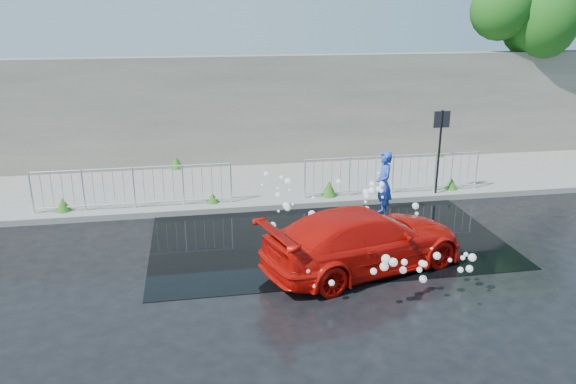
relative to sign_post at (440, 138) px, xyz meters
name	(u,v)px	position (x,y,z in m)	size (l,w,h in m)	color
ground	(312,255)	(-4.20, -3.10, -1.72)	(90.00, 90.00, 0.00)	black
pavement	(277,183)	(-4.20, 1.90, -1.65)	(30.00, 4.00, 0.15)	slate
curb	(289,206)	(-4.20, -0.10, -1.64)	(30.00, 0.25, 0.16)	slate
retaining_wall	(267,110)	(-4.20, 4.10, 0.18)	(30.00, 0.60, 3.50)	#635D53
puddle	(324,236)	(-3.70, -2.10, -1.72)	(8.00, 5.00, 0.01)	black
sign_post	(440,138)	(0.00, 0.00, 0.00)	(0.45, 0.06, 2.50)	black
tree	(539,17)	(5.26, 4.32, 3.06)	(4.97, 2.58, 6.16)	#332114
railing_left	(134,186)	(-8.20, 0.25, -0.99)	(5.05, 0.05, 1.10)	silver
railing_right	(393,173)	(-1.20, 0.25, -0.99)	(5.05, 0.05, 1.10)	silver
weeds	(269,181)	(-4.52, 1.35, -1.39)	(12.17, 3.93, 0.44)	#245316
water_spray	(355,221)	(-3.22, -2.95, -1.04)	(3.58, 5.66, 0.98)	white
red_car	(365,239)	(-3.29, -3.87, -1.09)	(1.76, 4.34, 1.26)	#BC0D07
person	(384,184)	(-1.90, -1.01, -0.88)	(0.62, 0.41, 1.69)	#2441B4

